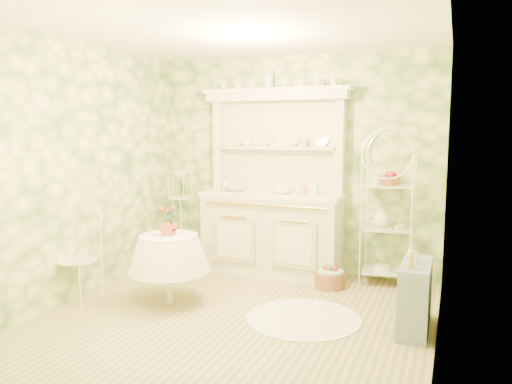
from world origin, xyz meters
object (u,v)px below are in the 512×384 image
at_px(side_shelf, 415,295).
at_px(floor_basket, 330,278).
at_px(bakers_rack, 388,207).
at_px(birdcage_stand, 181,215).
at_px(kitchen_dresser, 272,182).
at_px(round_table, 169,269).
at_px(cafe_chair, 78,267).

xyz_separation_m(side_shelf, floor_basket, (-0.99, 0.90, -0.21)).
distance_m(bakers_rack, side_shelf, 1.49).
distance_m(bakers_rack, birdcage_stand, 2.62).
relative_size(bakers_rack, floor_basket, 5.02).
bearing_deg(kitchen_dresser, bakers_rack, 3.47).
height_order(bakers_rack, floor_basket, bakers_rack).
bearing_deg(floor_basket, bakers_rack, 34.81).
height_order(side_shelf, floor_basket, side_shelf).
relative_size(round_table, cafe_chair, 0.95).
relative_size(kitchen_dresser, birdcage_stand, 1.67).
bearing_deg(kitchen_dresser, side_shelf, -33.91).
relative_size(kitchen_dresser, cafe_chair, 3.03).
xyz_separation_m(bakers_rack, side_shelf, (0.42, -1.30, -0.58)).
distance_m(round_table, cafe_chair, 0.94).
height_order(birdcage_stand, floor_basket, birdcage_stand).
bearing_deg(bakers_rack, birdcage_stand, 176.94).
bearing_deg(floor_basket, kitchen_dresser, 159.12).
xyz_separation_m(side_shelf, birdcage_stand, (-3.02, 1.08, 0.36)).
bearing_deg(round_table, side_shelf, 4.97).
bearing_deg(floor_basket, side_shelf, -42.42).
relative_size(side_shelf, birdcage_stand, 0.55).
bearing_deg(cafe_chair, birdcage_stand, 69.49).
distance_m(bakers_rack, cafe_chair, 3.46).
height_order(side_shelf, round_table, round_table).
distance_m(kitchen_dresser, round_table, 1.73).
bearing_deg(bakers_rack, round_table, -150.71).
bearing_deg(bakers_rack, kitchen_dresser, 175.64).
bearing_deg(round_table, kitchen_dresser, 67.09).
height_order(bakers_rack, side_shelf, bakers_rack).
distance_m(round_table, birdcage_stand, 1.47).
bearing_deg(kitchen_dresser, round_table, -112.91).
bearing_deg(cafe_chair, kitchen_dresser, 38.81).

